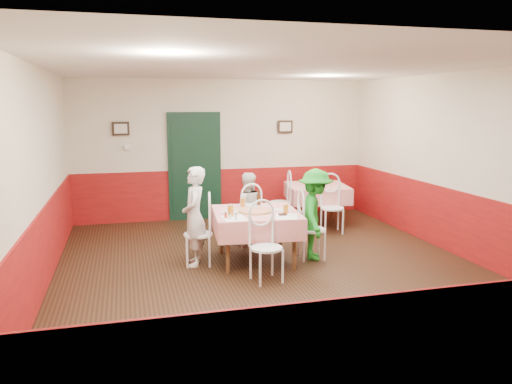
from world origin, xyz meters
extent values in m
plane|color=black|center=(0.00, 0.00, 0.00)|extent=(7.00, 7.00, 0.00)
plane|color=white|center=(0.00, 0.00, 2.80)|extent=(7.00, 7.00, 0.00)
cube|color=beige|center=(0.00, 3.50, 1.40)|extent=(6.00, 0.10, 2.80)
cube|color=beige|center=(0.00, -3.50, 1.40)|extent=(6.00, 0.10, 2.80)
cube|color=beige|center=(-3.00, 0.00, 1.40)|extent=(0.10, 7.00, 2.80)
cube|color=beige|center=(3.00, 0.00, 1.40)|extent=(0.10, 7.00, 2.80)
cube|color=maroon|center=(0.00, 3.48, 0.50)|extent=(6.00, 0.03, 1.00)
cube|color=maroon|center=(0.00, -3.48, 0.50)|extent=(6.00, 0.03, 1.00)
cube|color=maroon|center=(-2.98, 0.00, 0.50)|extent=(0.03, 7.00, 1.00)
cube|color=maroon|center=(2.98, 0.00, 0.50)|extent=(0.03, 7.00, 1.00)
cube|color=black|center=(-0.60, 3.45, 1.05)|extent=(0.96, 0.06, 2.10)
cube|color=black|center=(-2.00, 3.45, 1.85)|extent=(0.32, 0.03, 0.26)
cube|color=black|center=(1.30, 3.45, 1.85)|extent=(0.32, 0.03, 0.26)
cube|color=white|center=(-1.90, 3.45, 1.50)|extent=(0.10, 0.03, 0.10)
cube|color=red|center=(-0.12, 0.44, 0.38)|extent=(1.33, 1.33, 0.77)
cube|color=red|center=(1.65, 2.48, 0.38)|extent=(1.28, 1.28, 0.77)
cylinder|color=#B74723|center=(-0.14, 0.40, 0.78)|extent=(0.52, 0.52, 0.03)
cylinder|color=white|center=(-0.51, 0.45, 0.77)|extent=(0.27, 0.27, 0.01)
cylinder|color=white|center=(0.29, 0.42, 0.77)|extent=(0.27, 0.27, 0.01)
cylinder|color=white|center=(-0.07, 0.86, 0.77)|extent=(0.27, 0.27, 0.01)
cylinder|color=#BF7219|center=(-0.55, 0.22, 0.84)|extent=(0.09, 0.09, 0.15)
cylinder|color=#BF7219|center=(0.25, 0.17, 0.83)|extent=(0.08, 0.08, 0.13)
cylinder|color=#BF7219|center=(-0.23, 0.83, 0.82)|extent=(0.07, 0.07, 0.12)
cylinder|color=#381C0A|center=(0.03, 0.83, 0.87)|extent=(0.07, 0.07, 0.23)
cylinder|color=silver|center=(-0.59, 0.04, 0.81)|extent=(0.04, 0.04, 0.09)
cylinder|color=silver|center=(-0.52, -0.01, 0.81)|extent=(0.04, 0.04, 0.09)
cylinder|color=#B23319|center=(-0.64, 0.13, 0.81)|extent=(0.04, 0.04, 0.09)
cube|color=white|center=(-0.52, 0.10, 0.76)|extent=(0.32, 0.41, 0.00)
cube|color=white|center=(0.21, 0.00, 0.76)|extent=(0.41, 0.47, 0.00)
cube|color=black|center=(0.18, 0.09, 0.77)|extent=(0.12, 0.10, 0.02)
imported|color=gray|center=(-1.02, 0.52, 0.72)|extent=(0.43, 0.57, 1.44)
imported|color=gray|center=(-0.04, 1.33, 0.61)|extent=(0.64, 0.52, 1.22)
imported|color=gray|center=(0.77, 0.35, 0.68)|extent=(0.77, 1.00, 1.37)
camera|label=1|loc=(-1.94, -6.47, 2.31)|focal=35.00mm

